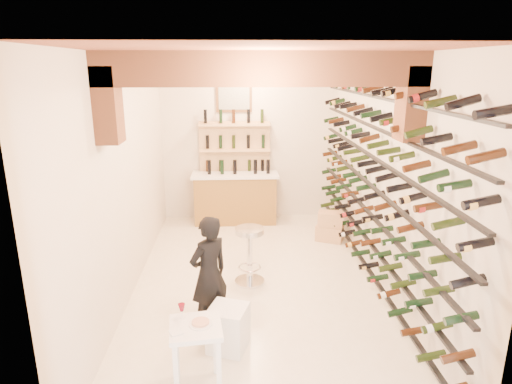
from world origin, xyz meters
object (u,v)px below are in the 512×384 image
back_counter (235,197)px  tasting_table (196,337)px  person (209,274)px  white_stool (228,328)px  crate_lower (330,233)px  wine_rack (368,179)px  chrome_barstool (250,251)px

back_counter → tasting_table: back_counter is taller
tasting_table → person: bearing=78.8°
white_stool → crate_lower: (1.80, 3.09, -0.11)m
white_stool → crate_lower: size_ratio=1.07×
white_stool → person: person is taller
crate_lower → wine_rack: bearing=-85.3°
tasting_table → crate_lower: bearing=53.5°
white_stool → person: size_ratio=0.35×
tasting_table → crate_lower: 4.29m
wine_rack → person: bearing=-152.9°
wine_rack → back_counter: 3.38m
tasting_table → white_stool: (0.29, 0.63, -0.32)m
tasting_table → person: person is taller
back_counter → white_stool: (-0.10, -4.15, -0.28)m
tasting_table → white_stool: 0.77m
tasting_table → back_counter: bearing=78.1°
tasting_table → person: size_ratio=0.60×
person → crate_lower: (2.02, 2.69, -0.57)m
back_counter → person: bearing=-94.8°
tasting_table → chrome_barstool: size_ratio=1.01×
wine_rack → crate_lower: wine_rack is taller
back_counter → crate_lower: (1.70, -1.06, -0.39)m
wine_rack → white_stool: bearing=-142.1°
wine_rack → person: size_ratio=4.00×
back_counter → person: person is taller
crate_lower → tasting_table: bearing=-119.4°
white_stool → chrome_barstool: bearing=79.3°
back_counter → tasting_table: (-0.39, -4.78, 0.04)m
tasting_table → white_stool: bearing=57.9°
wine_rack → tasting_table: wine_rack is taller
back_counter → chrome_barstool: back_counter is taller
back_counter → chrome_barstool: size_ratio=2.02×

